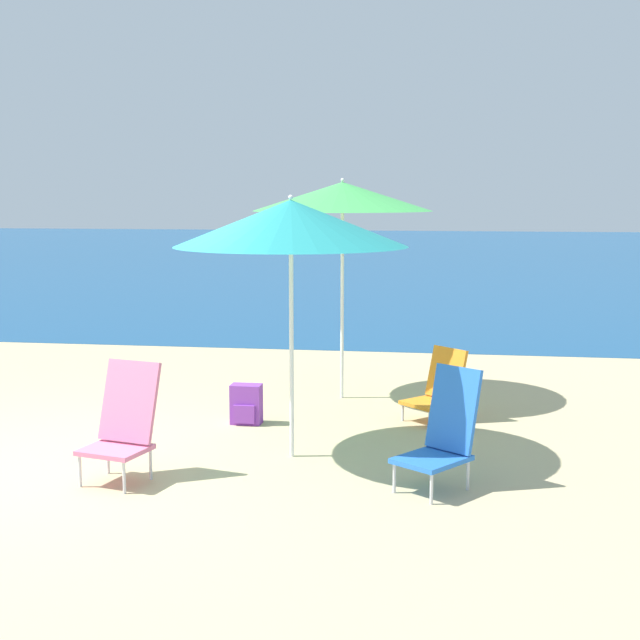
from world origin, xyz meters
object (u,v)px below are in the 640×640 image
Objects in this scene: beach_umbrella_teal at (291,223)px; beach_umbrella_green at (343,197)px; beach_chair_orange at (439,388)px; backpack_purple at (246,405)px; beach_chair_pink at (124,422)px; beach_chair_blue at (443,432)px.

beach_umbrella_green is at bearing 86.17° from beach_umbrella_teal.
beach_chair_orange is 1.83× the size of backpack_purple.
beach_umbrella_green reaches higher than beach_chair_pink.
beach_chair_orange is 1.86m from backpack_purple.
backpack_purple is (-1.88, 1.59, -0.24)m from beach_chair_blue.
beach_umbrella_teal reaches higher than beach_chair_pink.
beach_chair_orange is at bearing 56.64° from beach_chair_pink.
beach_chair_pink is 1.29× the size of beach_chair_orange.
beach_chair_pink reaches higher than beach_chair_orange.
beach_chair_blue is 2.48m from backpack_purple.
beach_umbrella_green reaches higher than beach_chair_orange.
beach_umbrella_green is 2.25m from beach_chair_orange.
backpack_purple is (0.55, 1.76, -0.27)m from beach_chair_pink.
beach_umbrella_green is at bearing 80.13° from beach_chair_pink.
beach_chair_pink is (-1.17, -0.77, -1.49)m from beach_umbrella_teal.
beach_umbrella_teal is at bearing -93.83° from beach_umbrella_green.
beach_chair_orange is at bearing 128.50° from beach_chair_blue.
beach_chair_orange is at bearing 49.59° from beach_umbrella_teal.
beach_umbrella_green reaches higher than beach_chair_blue.
beach_chair_blue is at bearing -25.90° from beach_umbrella_teal.
beach_umbrella_teal is 2.04m from beach_chair_pink.
beach_umbrella_teal is 2.41× the size of beach_chair_pink.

